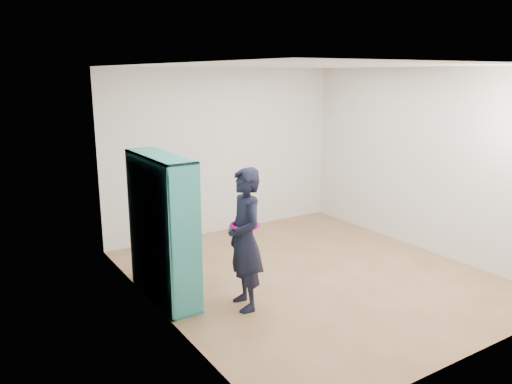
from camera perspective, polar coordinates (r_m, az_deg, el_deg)
floor at (r=6.50m, az=6.29°, el=-9.40°), size 4.50×4.50×0.00m
ceiling at (r=6.00m, az=6.94°, el=14.17°), size 4.50×4.50×0.00m
wall_left at (r=5.13m, az=-11.09°, el=-0.51°), size 0.02×4.50×2.60m
wall_right at (r=7.52m, az=18.57°, el=3.44°), size 0.02×4.50×2.60m
wall_back at (r=7.96m, az=-3.64°, el=4.64°), size 4.00×0.02×2.60m
wall_front at (r=4.64m, az=24.31°, el=-2.93°), size 4.00×0.02×2.60m
bookshelf at (r=5.68m, az=-10.86°, el=-4.33°), size 0.36×1.24×1.65m
person at (r=5.36m, az=-1.27°, el=-5.41°), size 0.47×0.63×1.56m
smartphone at (r=5.36m, az=-2.94°, el=-4.30°), size 0.01×0.10×0.12m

